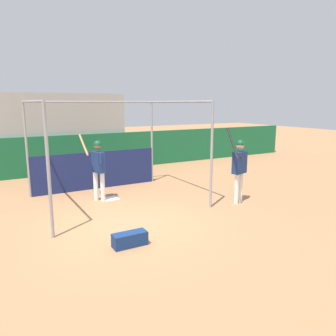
{
  "coord_description": "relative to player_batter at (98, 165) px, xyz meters",
  "views": [
    {
      "loc": [
        -2.78,
        -6.89,
        2.84
      ],
      "look_at": [
        1.77,
        1.11,
        1.0
      ],
      "focal_mm": 35.0,
      "sensor_mm": 36.0,
      "label": 1
    }
  ],
  "objects": [
    {
      "name": "player_waiting",
      "position": [
        3.41,
        -2.21,
        0.04
      ],
      "size": [
        0.74,
        0.6,
        2.17
      ],
      "rotation": [
        0.0,
        0.0,
        -2.84
      ],
      "color": "white",
      "rests_on": "ground"
    },
    {
      "name": "home_plate",
      "position": [
        0.36,
        -0.01,
        -1.07
      ],
      "size": [
        0.44,
        0.44,
        0.02
      ],
      "color": "white",
      "rests_on": "ground"
    },
    {
      "name": "ground_plane",
      "position": [
        -0.05,
        -2.21,
        -1.08
      ],
      "size": [
        60.0,
        60.0,
        0.0
      ],
      "primitive_type": "plane",
      "color": "#A8754C"
    },
    {
      "name": "player_batter",
      "position": [
        0.0,
        0.0,
        0.0
      ],
      "size": [
        0.54,
        0.84,
        1.94
      ],
      "rotation": [
        0.0,
        0.0,
        1.76
      ],
      "color": "white",
      "rests_on": "ground"
    },
    {
      "name": "batting_cage",
      "position": [
        0.38,
        0.8,
        0.11
      ],
      "size": [
        4.26,
        3.61,
        2.9
      ],
      "color": "gray",
      "rests_on": "ground"
    },
    {
      "name": "outfield_wall",
      "position": [
        -0.05,
        4.31,
        -0.3
      ],
      "size": [
        24.0,
        0.12,
        1.57
      ],
      "color": "#196038",
      "rests_on": "ground"
    },
    {
      "name": "equipment_bag",
      "position": [
        -0.45,
        -3.35,
        -0.94
      ],
      "size": [
        0.7,
        0.28,
        0.28
      ],
      "color": "navy",
      "rests_on": "ground"
    },
    {
      "name": "bleacher_section",
      "position": [
        -0.05,
        5.97,
        0.54
      ],
      "size": [
        5.4,
        3.2,
        3.25
      ],
      "color": "#9E9E99",
      "rests_on": "ground"
    }
  ]
}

